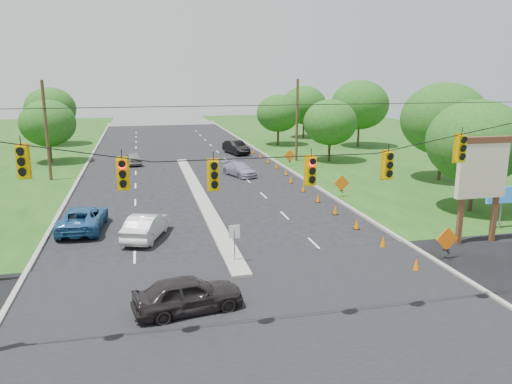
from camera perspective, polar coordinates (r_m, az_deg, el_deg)
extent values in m
plane|color=black|center=(20.44, 0.79, -14.16)|extent=(160.00, 160.00, 0.00)
cube|color=black|center=(20.44, 0.79, -14.16)|extent=(160.00, 14.00, 0.02)
cube|color=gray|center=(48.86, -19.58, 1.37)|extent=(0.25, 110.00, 0.16)
cube|color=gray|center=(50.64, 3.74, 2.51)|extent=(0.25, 110.00, 0.16)
cube|color=gray|center=(39.98, -6.46, -0.45)|extent=(1.00, 34.00, 0.18)
cylinder|color=gray|center=(25.47, -2.47, -6.28)|extent=(0.06, 0.06, 1.80)
cube|color=white|center=(25.22, -2.49, -4.57)|extent=(0.55, 0.04, 0.70)
cylinder|color=black|center=(17.34, 1.66, 5.26)|extent=(24.00, 0.04, 0.04)
cube|color=#FCBD00|center=(17.20, -25.12, 3.11)|extent=(0.34, 0.24, 1.00)
cube|color=#FCBD00|center=(16.92, -14.98, 1.95)|extent=(0.34, 0.24, 1.00)
cube|color=#FCBD00|center=(17.11, -4.86, 1.88)|extent=(0.34, 0.24, 1.00)
cube|color=#FCBD00|center=(17.93, 6.28, 2.38)|extent=(0.34, 0.24, 1.00)
cube|color=#FCBD00|center=(19.11, 14.82, 2.96)|extent=(0.34, 0.24, 1.00)
cube|color=#FCBD00|center=(20.60, 22.33, 4.60)|extent=(0.34, 0.24, 1.00)
cylinder|color=#422D1C|center=(48.54, -22.82, 6.41)|extent=(0.28, 0.28, 9.00)
cylinder|color=#422D1C|center=(55.47, 4.70, 8.12)|extent=(0.28, 0.28, 9.00)
cube|color=#59331E|center=(30.13, 22.39, -1.62)|extent=(0.25, 0.25, 4.40)
cube|color=#59331E|center=(31.44, 25.67, -1.34)|extent=(0.25, 0.25, 4.40)
cube|color=beige|center=(30.35, 24.43, 2.36)|extent=(3.00, 0.35, 3.20)
cube|color=#59331E|center=(30.12, 24.73, 5.44)|extent=(3.20, 0.40, 0.35)
cylinder|color=gray|center=(34.48, 26.19, -1.92)|extent=(0.12, 0.12, 2.40)
cube|color=blue|center=(34.26, 26.36, -0.30)|extent=(2.20, 0.20, 1.00)
cone|color=#EC6B00|center=(25.94, 17.86, -7.86)|extent=(0.32, 0.32, 0.70)
cone|color=#EC6B00|center=(28.80, 14.31, -5.51)|extent=(0.32, 0.32, 0.70)
cone|color=#EC6B00|center=(31.79, 11.44, -3.58)|extent=(0.32, 0.32, 0.70)
cone|color=#EC6B00|center=(34.87, 9.08, -1.98)|extent=(0.32, 0.32, 0.70)
cone|color=#EC6B00|center=(38.02, 7.10, -0.64)|extent=(0.32, 0.32, 0.70)
cone|color=#EC6B00|center=(41.24, 5.44, 0.49)|extent=(0.32, 0.32, 0.70)
cone|color=#EC6B00|center=(44.49, 4.01, 1.46)|extent=(0.32, 0.32, 0.70)
cone|color=#EC6B00|center=(47.94, 3.47, 2.33)|extent=(0.32, 0.32, 0.70)
cone|color=#EC6B00|center=(51.25, 2.36, 3.05)|extent=(0.32, 0.32, 0.70)
cone|color=#EC6B00|center=(54.58, 1.38, 3.68)|extent=(0.32, 0.32, 0.70)
cone|color=#EC6B00|center=(57.93, 0.52, 4.24)|extent=(0.32, 0.32, 0.70)
cone|color=#EC6B00|center=(61.30, -0.26, 4.74)|extent=(0.32, 0.32, 0.70)
cone|color=#EC6B00|center=(64.68, -0.95, 5.19)|extent=(0.32, 0.32, 0.70)
cone|color=#EC6B00|center=(68.08, -1.58, 5.59)|extent=(0.32, 0.32, 0.70)
cube|color=black|center=(27.85, 20.91, -6.21)|extent=(0.06, 0.58, 0.26)
cube|color=black|center=(27.85, 20.91, -6.21)|extent=(0.06, 0.58, 0.26)
cube|color=orange|center=(27.67, 21.01, -5.03)|extent=(1.27, 0.05, 1.27)
cube|color=black|center=(39.71, 9.72, 0.16)|extent=(0.06, 0.58, 0.26)
cube|color=black|center=(39.71, 9.72, 0.16)|extent=(0.06, 0.58, 0.26)
cube|color=orange|center=(39.58, 9.75, 1.01)|extent=(1.27, 0.05, 1.27)
cube|color=black|center=(52.63, 3.85, 3.52)|extent=(0.06, 0.58, 0.26)
cube|color=black|center=(52.63, 3.85, 3.52)|extent=(0.06, 0.58, 0.26)
cube|color=orange|center=(52.53, 3.86, 4.17)|extent=(1.27, 0.05, 1.27)
cylinder|color=black|center=(58.97, -22.43, 4.30)|extent=(0.28, 0.28, 2.52)
ellipsoid|color=#194C14|center=(58.62, -22.70, 7.27)|extent=(5.88, 5.88, 5.04)
cylinder|color=black|center=(73.96, -22.20, 6.08)|extent=(0.28, 0.28, 2.88)
ellipsoid|color=#194C14|center=(73.67, -22.44, 8.79)|extent=(6.72, 6.72, 5.76)
cylinder|color=black|center=(37.96, 23.40, 0.02)|extent=(0.28, 0.28, 2.88)
ellipsoid|color=#194C14|center=(37.38, 23.90, 5.28)|extent=(6.72, 6.72, 5.76)
cylinder|color=black|center=(48.22, 20.30, 3.12)|extent=(0.28, 0.28, 3.24)
ellipsoid|color=#194C14|center=(47.74, 20.68, 7.80)|extent=(7.56, 7.56, 6.48)
cylinder|color=black|center=(56.08, 8.37, 4.75)|extent=(0.28, 0.28, 2.52)
ellipsoid|color=#194C14|center=(55.72, 8.48, 7.88)|extent=(5.88, 5.88, 5.04)
cylinder|color=black|center=(68.28, 11.61, 6.42)|extent=(0.28, 0.28, 3.24)
ellipsoid|color=#194C14|center=(67.94, 11.77, 9.74)|extent=(7.56, 7.56, 6.48)
cylinder|color=black|center=(77.00, 5.46, 7.24)|extent=(0.28, 0.28, 2.88)
ellipsoid|color=#194C14|center=(76.72, 5.52, 9.86)|extent=(6.72, 6.72, 5.76)
cylinder|color=black|center=(68.62, 2.53, 6.41)|extent=(0.28, 0.28, 2.52)
ellipsoid|color=#194C14|center=(68.32, 2.56, 8.97)|extent=(5.88, 5.88, 5.04)
imported|color=black|center=(20.76, -7.77, -11.51)|extent=(4.69, 2.53, 1.52)
imported|color=#BABABA|center=(30.04, -12.43, -3.82)|extent=(3.03, 4.85, 1.51)
imported|color=#265B91|center=(32.71, -19.19, -2.85)|extent=(2.94, 5.62, 1.51)
imported|color=#9692AE|center=(47.62, -1.91, 2.62)|extent=(3.16, 4.70, 1.27)
imported|color=gray|center=(55.17, -13.93, 3.72)|extent=(2.24, 4.06, 1.31)
imported|color=black|center=(60.97, -2.32, 5.12)|extent=(2.75, 5.18, 1.62)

